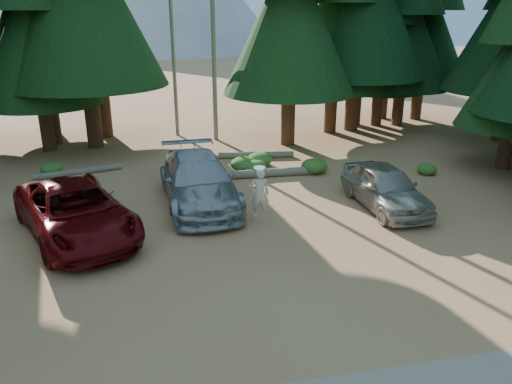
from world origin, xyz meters
TOP-DOWN VIEW (x-y plane):
  - ground at (0.00, 0.00)m, footprint 160.00×160.00m
  - forest_belt_north at (0.00, 15.00)m, footprint 36.00×7.00m
  - snag_front at (0.80, 14.50)m, footprint 0.24×0.24m
  - snag_back at (-1.20, 16.00)m, footprint 0.20×0.20m
  - red_pickup at (-5.11, 3.02)m, footprint 4.80×6.55m
  - silver_minivan_center at (-1.09, 5.05)m, footprint 2.77×6.15m
  - silver_minivan_right at (5.38, 3.27)m, footprint 1.96×4.58m
  - frisbee_player at (0.63, 2.51)m, footprint 0.66×0.48m
  - log_left at (-5.85, 9.52)m, footprint 3.59×1.16m
  - log_mid at (2.20, 10.50)m, footprint 3.64×0.75m
  - log_right at (1.54, 7.55)m, footprint 5.49×0.49m
  - shrub_far_left at (-6.96, 9.76)m, footprint 0.95×0.95m
  - shrub_left at (-1.81, 7.48)m, footprint 0.91×0.91m
  - shrub_center_left at (1.24, 8.54)m, footprint 1.17×1.17m
  - shrub_center_right at (2.11, 9.20)m, footprint 1.12×1.12m
  - shrub_right at (1.65, 8.16)m, footprint 1.04×1.04m
  - shrub_far_right at (4.19, 7.66)m, footprint 1.14×1.14m
  - shrub_edge_east at (8.91, 6.47)m, footprint 0.84×0.84m

SIDE VIEW (x-z plane):
  - ground at x=0.00m, z-range 0.00..0.00m
  - forest_belt_north at x=0.00m, z-range -11.00..11.00m
  - log_left at x=-5.85m, z-range 0.00..0.26m
  - log_mid at x=2.20m, z-range 0.00..0.30m
  - log_right at x=1.54m, z-range 0.00..0.35m
  - shrub_edge_east at x=8.91m, z-range 0.00..0.46m
  - shrub_left at x=-1.81m, z-range 0.00..0.50m
  - shrub_far_left at x=-6.96m, z-range 0.00..0.52m
  - shrub_right at x=1.65m, z-range 0.00..0.57m
  - shrub_center_right at x=2.11m, z-range 0.00..0.62m
  - shrub_far_right at x=4.19m, z-range 0.00..0.63m
  - shrub_center_left at x=1.24m, z-range 0.00..0.64m
  - silver_minivan_right at x=5.38m, z-range 0.00..1.54m
  - red_pickup at x=-5.11m, z-range 0.00..1.66m
  - silver_minivan_center at x=-1.09m, z-range 0.00..1.75m
  - frisbee_player at x=0.63m, z-range 0.31..2.03m
  - snag_back at x=-1.20m, z-range 0.00..10.00m
  - snag_front at x=0.80m, z-range 0.00..12.00m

